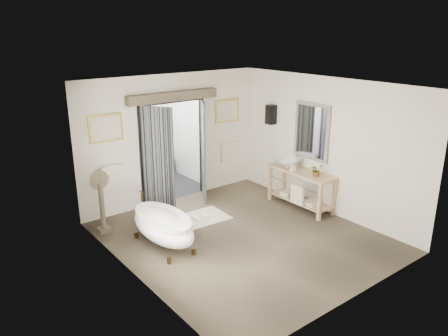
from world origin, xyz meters
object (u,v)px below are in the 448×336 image
at_px(rug, 199,218).
at_px(basin, 288,163).
at_px(clawfoot_tub, 163,226).
at_px(vanity, 301,186).

xyz_separation_m(rug, basin, (2.12, -0.45, 0.94)).
relative_size(clawfoot_tub, rug, 1.43).
bearing_deg(clawfoot_tub, rug, 25.88).
height_order(clawfoot_tub, vanity, vanity).
xyz_separation_m(vanity, rug, (-2.13, 0.87, -0.50)).
distance_m(clawfoot_tub, vanity, 3.34).
distance_m(clawfoot_tub, rug, 1.39).
bearing_deg(basin, rug, 170.79).
bearing_deg(clawfoot_tub, basin, 2.27).
height_order(vanity, basin, basin).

